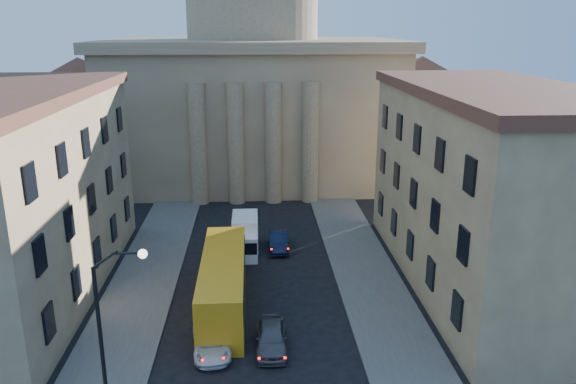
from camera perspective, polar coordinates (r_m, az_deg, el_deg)
The scene contains 11 objects.
sidewalk_left at distance 39.83m, azimuth -15.73°, elevation -11.91°, with size 5.00×60.00×0.15m, color #504D49.
sidewalk_right at distance 39.82m, azimuth 9.44°, elevation -11.48°, with size 5.00×60.00×0.15m, color #504D49.
church at distance 71.97m, azimuth -3.53°, elevation 11.15°, with size 68.02×28.76×36.60m.
building_left at distance 43.29m, azimuth -26.47°, elevation -0.24°, with size 11.60×26.60×14.70m.
building_right at distance 43.27m, azimuth 19.78°, elevation 0.54°, with size 11.60×26.60×14.70m.
street_lamp at distance 28.51m, azimuth -17.63°, elevation -12.25°, with size 2.62×0.44×8.83m.
car_left_mid at distance 34.73m, azimuth -7.80°, elevation -14.84°, with size 2.12×4.60×1.28m, color silver.
car_right_far at distance 34.64m, azimuth -1.70°, elevation -14.51°, with size 1.83×4.56×1.55m, color #4F4F54.
car_right_distant at distance 48.76m, azimuth -0.99°, elevation -4.97°, with size 1.58×4.53×1.49m, color black.
city_bus at distance 38.95m, azimuth -6.59°, elevation -9.01°, with size 3.01×12.62×3.55m.
box_truck at distance 48.07m, azimuth -4.38°, elevation -4.48°, with size 2.18×5.46×3.00m.
Camera 1 is at (0.02, -16.18, 18.66)m, focal length 35.00 mm.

